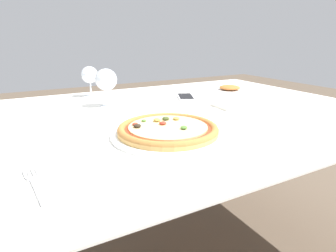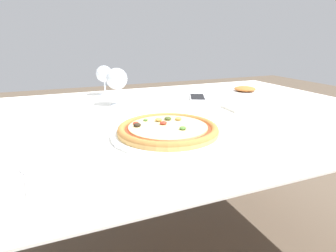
{
  "view_description": "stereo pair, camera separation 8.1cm",
  "coord_description": "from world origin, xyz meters",
  "px_view_note": "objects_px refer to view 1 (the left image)",
  "views": [
    {
      "loc": [
        -0.57,
        -0.91,
        0.99
      ],
      "look_at": [
        -0.2,
        -0.22,
        0.74
      ],
      "focal_mm": 30.0,
      "sensor_mm": 36.0,
      "label": 1
    },
    {
      "loc": [
        -0.5,
        -0.94,
        0.99
      ],
      "look_at": [
        -0.2,
        -0.22,
        0.74
      ],
      "focal_mm": 30.0,
      "sensor_mm": 36.0,
      "label": 2
    }
  ],
  "objects_px": {
    "side_plate": "(230,89)",
    "fork": "(36,184)",
    "cell_phone": "(186,97)",
    "wine_glass_far_left": "(106,80)",
    "pizza_plate": "(168,130)",
    "dining_table": "(186,127)",
    "wine_glass_far_right": "(90,76)"
  },
  "relations": [
    {
      "from": "wine_glass_far_left",
      "to": "wine_glass_far_right",
      "type": "xyz_separation_m",
      "value": [
        -0.01,
        0.24,
        -0.01
      ]
    },
    {
      "from": "wine_glass_far_right",
      "to": "wine_glass_far_left",
      "type": "bearing_deg",
      "value": -87.41
    },
    {
      "from": "wine_glass_far_right",
      "to": "cell_phone",
      "type": "relative_size",
      "value": 0.91
    },
    {
      "from": "pizza_plate",
      "to": "fork",
      "type": "xyz_separation_m",
      "value": [
        -0.36,
        -0.13,
        -0.01
      ]
    },
    {
      "from": "wine_glass_far_right",
      "to": "side_plate",
      "type": "distance_m",
      "value": 0.71
    },
    {
      "from": "wine_glass_far_right",
      "to": "side_plate",
      "type": "xyz_separation_m",
      "value": [
        0.67,
        -0.21,
        -0.09
      ]
    },
    {
      "from": "side_plate",
      "to": "pizza_plate",
      "type": "bearing_deg",
      "value": -143.53
    },
    {
      "from": "fork",
      "to": "cell_phone",
      "type": "relative_size",
      "value": 1.06
    },
    {
      "from": "dining_table",
      "to": "fork",
      "type": "xyz_separation_m",
      "value": [
        -0.57,
        -0.35,
        0.07
      ]
    },
    {
      "from": "dining_table",
      "to": "side_plate",
      "type": "distance_m",
      "value": 0.48
    },
    {
      "from": "wine_glass_far_left",
      "to": "cell_phone",
      "type": "xyz_separation_m",
      "value": [
        0.37,
        -0.01,
        -0.1
      ]
    },
    {
      "from": "cell_phone",
      "to": "pizza_plate",
      "type": "bearing_deg",
      "value": -127.35
    },
    {
      "from": "pizza_plate",
      "to": "side_plate",
      "type": "height_order",
      "value": "pizza_plate"
    },
    {
      "from": "dining_table",
      "to": "wine_glass_far_right",
      "type": "relative_size",
      "value": 10.3
    },
    {
      "from": "wine_glass_far_left",
      "to": "side_plate",
      "type": "xyz_separation_m",
      "value": [
        0.66,
        0.02,
        -0.1
      ]
    },
    {
      "from": "side_plate",
      "to": "fork",
      "type": "bearing_deg",
      "value": -149.18
    },
    {
      "from": "pizza_plate",
      "to": "fork",
      "type": "relative_size",
      "value": 1.97
    },
    {
      "from": "fork",
      "to": "wine_glass_far_right",
      "type": "relative_size",
      "value": 1.17
    },
    {
      "from": "wine_glass_far_left",
      "to": "cell_phone",
      "type": "relative_size",
      "value": 0.98
    },
    {
      "from": "fork",
      "to": "cell_phone",
      "type": "height_order",
      "value": "cell_phone"
    },
    {
      "from": "fork",
      "to": "side_plate",
      "type": "relative_size",
      "value": 0.91
    },
    {
      "from": "pizza_plate",
      "to": "side_plate",
      "type": "distance_m",
      "value": 0.76
    },
    {
      "from": "cell_phone",
      "to": "side_plate",
      "type": "distance_m",
      "value": 0.29
    },
    {
      "from": "dining_table",
      "to": "wine_glass_far_left",
      "type": "height_order",
      "value": "wine_glass_far_left"
    },
    {
      "from": "cell_phone",
      "to": "fork",
      "type": "bearing_deg",
      "value": -141.2
    },
    {
      "from": "wine_glass_far_right",
      "to": "side_plate",
      "type": "bearing_deg",
      "value": -17.64
    },
    {
      "from": "fork",
      "to": "wine_glass_far_left",
      "type": "relative_size",
      "value": 1.09
    },
    {
      "from": "pizza_plate",
      "to": "fork",
      "type": "distance_m",
      "value": 0.39
    },
    {
      "from": "wine_glass_far_right",
      "to": "cell_phone",
      "type": "distance_m",
      "value": 0.47
    },
    {
      "from": "dining_table",
      "to": "pizza_plate",
      "type": "height_order",
      "value": "pizza_plate"
    },
    {
      "from": "wine_glass_far_left",
      "to": "side_plate",
      "type": "height_order",
      "value": "wine_glass_far_left"
    },
    {
      "from": "dining_table",
      "to": "side_plate",
      "type": "xyz_separation_m",
      "value": [
        0.41,
        0.23,
        0.08
      ]
    }
  ]
}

